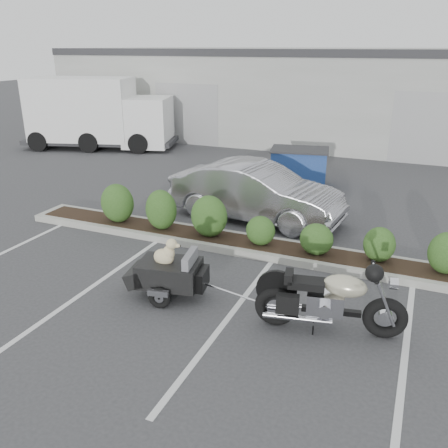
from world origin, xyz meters
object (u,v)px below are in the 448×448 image
at_px(sedan, 256,192).
at_px(motorcycle, 330,301).
at_px(dumpster, 299,167).
at_px(delivery_truck, 99,115).
at_px(pet_trailer, 169,272).

bearing_deg(sedan, motorcycle, -141.62).
height_order(sedan, dumpster, sedan).
height_order(motorcycle, sedan, sedan).
distance_m(sedan, delivery_truck, 10.85).
relative_size(sedan, delivery_truck, 0.65).
distance_m(sedan, dumpster, 3.51).
xyz_separation_m(pet_trailer, dumpster, (0.27, 7.79, 0.12)).
relative_size(motorcycle, pet_trailer, 1.23).
xyz_separation_m(dumpster, delivery_truck, (-9.29, 2.36, 0.80)).
height_order(motorcycle, delivery_truck, delivery_truck).
height_order(pet_trailer, dumpster, dumpster).
xyz_separation_m(pet_trailer, delivery_truck, (-9.02, 10.15, 0.93)).
bearing_deg(sedan, pet_trailer, -174.88).
bearing_deg(pet_trailer, delivery_truck, 120.89).
distance_m(motorcycle, dumpster, 8.20).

